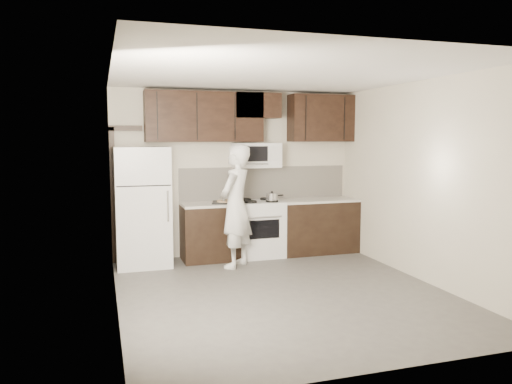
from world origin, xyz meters
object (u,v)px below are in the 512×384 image
microwave (256,155)px  refrigerator (143,207)px  person (236,206)px  stove (259,228)px

microwave → refrigerator: size_ratio=0.42×
refrigerator → person: 1.41m
stove → refrigerator: (-1.85, -0.05, 0.44)m
stove → microwave: microwave is taller
person → refrigerator: bearing=-69.3°
microwave → refrigerator: bearing=-174.9°
microwave → person: (-0.53, -0.65, -0.73)m
stove → refrigerator: refrigerator is taller
refrigerator → microwave: bearing=5.1°
refrigerator → stove: bearing=1.5°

